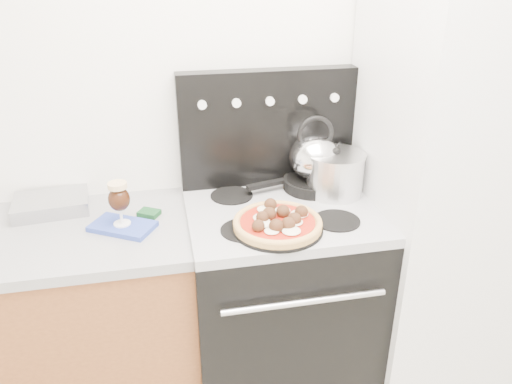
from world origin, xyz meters
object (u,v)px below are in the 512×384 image
object	(u,v)px
stove_body	(279,304)
oven_mitt	(123,226)
pizza	(278,221)
base_cabinet	(16,336)
pizza_pan	(277,228)
tea_kettle	(314,153)
skillet	(313,183)
stock_pot	(335,175)
beer_glass	(120,203)
fridge	(444,189)

from	to	relation	value
stove_body	oven_mitt	xyz separation A→B (m)	(-0.63, -0.01, 0.47)
stove_body	pizza	xyz separation A→B (m)	(-0.06, -0.17, 0.51)
base_cabinet	pizza_pan	distance (m)	1.17
base_cabinet	pizza	size ratio (longest dim) A/B	4.40
stove_body	pizza_pan	bearing A→B (deg)	-109.38
stove_body	tea_kettle	world-z (taller)	tea_kettle
stove_body	pizza_pan	size ratio (longest dim) A/B	2.59
stove_body	oven_mitt	size ratio (longest dim) A/B	3.73
skillet	tea_kettle	world-z (taller)	tea_kettle
tea_kettle	stock_pot	world-z (taller)	tea_kettle
base_cabinet	beer_glass	bearing A→B (deg)	-3.90
base_cabinet	stove_body	size ratio (longest dim) A/B	1.65
oven_mitt	skillet	size ratio (longest dim) A/B	0.92
oven_mitt	pizza_pan	distance (m)	0.59
fridge	tea_kettle	size ratio (longest dim) A/B	8.07
fridge	stock_pot	world-z (taller)	fridge
pizza	skillet	world-z (taller)	pizza
base_cabinet	skillet	xyz separation A→B (m)	(1.28, 0.13, 0.51)
stove_body	fridge	xyz separation A→B (m)	(0.70, -0.03, 0.51)
base_cabinet	pizza	world-z (taller)	pizza
stock_pot	pizza_pan	bearing A→B (deg)	-140.56
stove_body	beer_glass	world-z (taller)	beer_glass
pizza	stove_body	bearing A→B (deg)	70.62
base_cabinet	fridge	size ratio (longest dim) A/B	0.76
stove_body	fridge	size ratio (longest dim) A/B	0.46
skillet	stock_pot	size ratio (longest dim) A/B	1.09
oven_mitt	base_cabinet	bearing A→B (deg)	176.10
stove_body	pizza	distance (m)	0.54
oven_mitt	pizza	distance (m)	0.59
stove_body	skillet	xyz separation A→B (m)	(0.18, 0.16, 0.50)
base_cabinet	pizza_pan	xyz separation A→B (m)	(1.05, -0.19, 0.50)
skillet	tea_kettle	xyz separation A→B (m)	(0.00, 0.00, 0.14)
pizza_pan	stock_pot	xyz separation A→B (m)	(0.31, 0.26, 0.08)
oven_mitt	beer_glass	size ratio (longest dim) A/B	1.34
oven_mitt	pizza_pan	world-z (taller)	pizza_pan
beer_glass	skillet	world-z (taller)	beer_glass
stove_body	pizza	world-z (taller)	pizza
pizza	skillet	size ratio (longest dim) A/B	1.28
stock_pot	pizza	bearing A→B (deg)	-140.56
base_cabinet	stove_body	bearing A→B (deg)	-1.30
fridge	beer_glass	distance (m)	1.33
pizza_pan	stove_body	bearing A→B (deg)	70.62
stock_pot	stove_body	bearing A→B (deg)	-160.16
pizza	stock_pot	distance (m)	0.41
fridge	beer_glass	size ratio (longest dim) A/B	10.81
base_cabinet	tea_kettle	distance (m)	1.45
oven_mitt	stock_pot	world-z (taller)	stock_pot
oven_mitt	beer_glass	bearing A→B (deg)	0.00
stove_body	fridge	distance (m)	0.87
pizza_pan	tea_kettle	distance (m)	0.43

